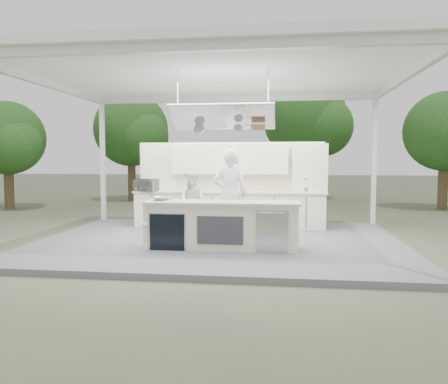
# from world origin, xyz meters

# --- Properties ---
(ground) EXTENTS (90.00, 90.00, 0.00)m
(ground) POSITION_xyz_m (0.00, 0.00, 0.00)
(ground) COLOR #50563B
(ground) RESTS_ON ground
(stage_deck) EXTENTS (8.00, 6.00, 0.12)m
(stage_deck) POSITION_xyz_m (0.00, 0.00, 0.06)
(stage_deck) COLOR slate
(stage_deck) RESTS_ON ground
(tent) EXTENTS (8.20, 6.20, 3.86)m
(tent) POSITION_xyz_m (0.00, -0.01, 3.71)
(tent) COLOR white
(tent) RESTS_ON ground
(demo_island) EXTENTS (3.10, 0.79, 0.95)m
(demo_island) POSITION_xyz_m (0.18, -0.91, 0.60)
(demo_island) COLOR #ECE9C8
(demo_island) RESTS_ON stage_deck
(back_counter) EXTENTS (5.08, 0.72, 0.95)m
(back_counter) POSITION_xyz_m (0.00, 1.90, 0.60)
(back_counter) COLOR #ECE9C8
(back_counter) RESTS_ON stage_deck
(back_wall_unit) EXTENTS (5.05, 0.48, 2.25)m
(back_wall_unit) POSITION_xyz_m (0.44, 2.11, 1.57)
(back_wall_unit) COLOR #ECE9C8
(back_wall_unit) RESTS_ON stage_deck
(tree_cluster) EXTENTS (19.55, 9.40, 5.85)m
(tree_cluster) POSITION_xyz_m (-0.16, 9.77, 3.29)
(tree_cluster) COLOR #4E3F27
(tree_cluster) RESTS_ON ground
(head_chef) EXTENTS (0.78, 0.54, 2.03)m
(head_chef) POSITION_xyz_m (0.25, -0.02, 1.13)
(head_chef) COLOR white
(head_chef) RESTS_ON stage_deck
(sous_chef) EXTENTS (0.88, 0.77, 1.51)m
(sous_chef) POSITION_xyz_m (-0.85, 1.29, 0.87)
(sous_chef) COLOR silver
(sous_chef) RESTS_ON stage_deck
(toaster_oven) EXTENTS (0.65, 0.50, 0.32)m
(toaster_oven) POSITION_xyz_m (-2.20, 1.70, 1.23)
(toaster_oven) COLOR #B4B6BB
(toaster_oven) RESTS_ON back_counter
(bowl_large) EXTENTS (0.37, 0.37, 0.08)m
(bowl_large) POSITION_xyz_m (-1.10, -0.85, 1.11)
(bowl_large) COLOR #B7BABF
(bowl_large) RESTS_ON demo_island
(bowl_small) EXTENTS (0.28, 0.28, 0.08)m
(bowl_small) POSITION_xyz_m (-1.05, -0.65, 1.11)
(bowl_small) COLOR silver
(bowl_small) RESTS_ON demo_island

